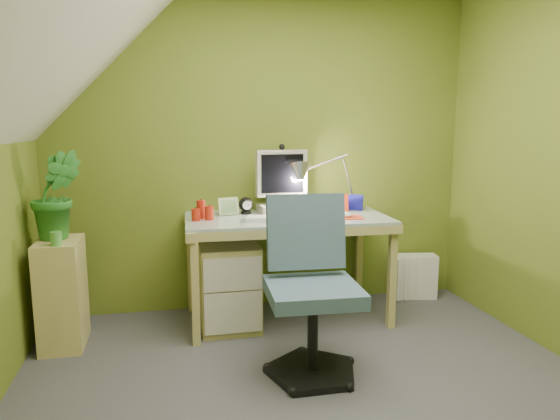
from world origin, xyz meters
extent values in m
cube|color=#48484C|center=(0.00, 0.00, -0.01)|extent=(3.20, 3.20, 0.01)
cube|color=olive|center=(0.00, 1.60, 1.20)|extent=(3.20, 0.01, 2.40)
cube|color=white|center=(-1.00, 0.00, 1.85)|extent=(1.10, 3.20, 1.10)
cube|color=silver|center=(0.02, 1.09, 0.77)|extent=(0.48, 0.26, 0.02)
cube|color=red|center=(0.48, 1.09, 0.77)|extent=(0.27, 0.20, 0.01)
ellipsoid|color=white|center=(0.48, 1.09, 0.78)|extent=(0.13, 0.10, 0.04)
cylinder|color=#9C3216|center=(0.28, 1.15, 0.81)|extent=(0.08, 0.08, 0.09)
cube|color=red|center=(0.52, 1.35, 0.83)|extent=(0.15, 0.06, 0.13)
cube|color=#161595|center=(0.66, 1.39, 0.82)|extent=(0.13, 0.09, 0.12)
cube|color=#ABC184|center=(-0.30, 1.37, 0.83)|extent=(0.15, 0.05, 0.13)
cube|color=tan|center=(-1.40, 1.10, 0.35)|extent=(0.26, 0.40, 0.69)
imported|color=#2B7627|center=(-1.40, 1.15, 0.97)|extent=(0.36, 0.31, 0.56)
cylinder|color=#55A444|center=(-1.38, 0.95, 0.73)|extent=(0.07, 0.07, 0.08)
cube|color=silver|center=(1.22, 1.46, 0.18)|extent=(0.38, 0.20, 0.36)
camera|label=1|loc=(-0.71, -2.26, 1.42)|focal=33.00mm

